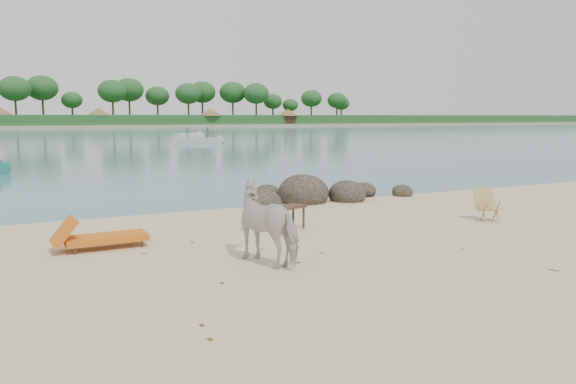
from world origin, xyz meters
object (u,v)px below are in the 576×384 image
object	(u,v)px
boulders	(312,195)
lounge_chair	(106,235)
deck_chair	(490,206)
cow	(271,224)
side_table	(290,219)

from	to	relation	value
boulders	lounge_chair	bearing A→B (deg)	-151.54
deck_chair	lounge_chair	bearing A→B (deg)	-164.20
cow	lounge_chair	world-z (taller)	cow
lounge_chair	deck_chair	world-z (taller)	deck_chair
side_table	lounge_chair	world-z (taller)	lounge_chair
deck_chair	side_table	bearing A→B (deg)	-171.15
lounge_chair	deck_chair	bearing A→B (deg)	-10.21
boulders	deck_chair	bearing A→B (deg)	-64.06
lounge_chair	boulders	bearing A→B (deg)	26.25
side_table	lounge_chair	xyz separation A→B (m)	(-4.29, -0.05, 0.02)
boulders	lounge_chair	distance (m)	7.90
side_table	deck_chair	size ratio (longest dim) A/B	0.84
boulders	side_table	xyz separation A→B (m)	(-2.66, -3.72, 0.06)
cow	deck_chair	bearing A→B (deg)	171.71
cow	side_table	bearing A→B (deg)	-141.71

